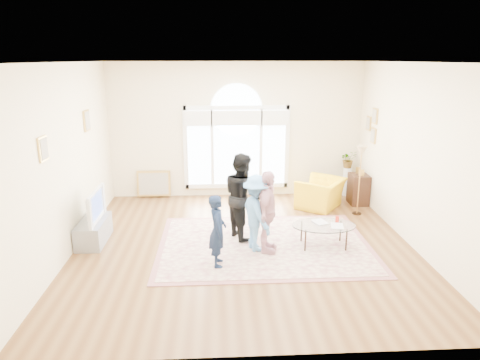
{
  "coord_description": "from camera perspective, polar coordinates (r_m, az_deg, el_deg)",
  "views": [
    {
      "loc": [
        -0.47,
        -7.1,
        3.25
      ],
      "look_at": [
        -0.06,
        0.3,
        1.14
      ],
      "focal_mm": 32.0,
      "sensor_mm": 36.0,
      "label": 1
    }
  ],
  "objects": [
    {
      "name": "ground",
      "position": [
        7.83,
        0.58,
        -8.68
      ],
      "size": [
        6.0,
        6.0,
        0.0
      ],
      "primitive_type": "plane",
      "color": "#593619",
      "rests_on": "ground"
    },
    {
      "name": "room_shell",
      "position": [
        10.09,
        -0.38,
        6.26
      ],
      "size": [
        6.0,
        6.0,
        6.0
      ],
      "color": "beige",
      "rests_on": "ground"
    },
    {
      "name": "area_rug",
      "position": [
        7.86,
        3.25,
        -8.54
      ],
      "size": [
        3.6,
        2.6,
        0.02
      ],
      "primitive_type": "cube",
      "color": "beige",
      "rests_on": "ground"
    },
    {
      "name": "rug_border",
      "position": [
        7.86,
        3.25,
        -8.56
      ],
      "size": [
        3.8,
        2.8,
        0.01
      ],
      "primitive_type": "cube",
      "color": "#975C5C",
      "rests_on": "ground"
    },
    {
      "name": "tv_console",
      "position": [
        8.32,
        -18.93,
        -6.48
      ],
      "size": [
        0.45,
        1.0,
        0.42
      ],
      "primitive_type": "cube",
      "color": "gray",
      "rests_on": "ground"
    },
    {
      "name": "television",
      "position": [
        8.15,
        -19.18,
        -3.24
      ],
      "size": [
        0.17,
        0.99,
        0.57
      ],
      "color": "black",
      "rests_on": "tv_console"
    },
    {
      "name": "coffee_table",
      "position": [
        7.76,
        11.13,
        -6.01
      ],
      "size": [
        1.15,
        0.75,
        0.54
      ],
      "rotation": [
        0.0,
        0.0,
        -0.03
      ],
      "color": "silver",
      "rests_on": "ground"
    },
    {
      "name": "armchair",
      "position": [
        9.81,
        10.71,
        -1.75
      ],
      "size": [
        1.31,
        1.34,
        0.66
      ],
      "primitive_type": "imported",
      "rotation": [
        0.0,
        0.0,
        4.09
      ],
      "color": "yellow",
      "rests_on": "ground"
    },
    {
      "name": "side_cabinet",
      "position": [
        10.24,
        15.51,
        -1.19
      ],
      "size": [
        0.4,
        0.5,
        0.7
      ],
      "primitive_type": "cube",
      "color": "black",
      "rests_on": "ground"
    },
    {
      "name": "floor_lamp",
      "position": [
        9.32,
        15.87,
        3.06
      ],
      "size": [
        0.29,
        0.29,
        1.51
      ],
      "color": "black",
      "rests_on": "ground"
    },
    {
      "name": "plant_pedestal",
      "position": [
        10.8,
        14.05,
        -0.2
      ],
      "size": [
        0.2,
        0.2,
        0.7
      ],
      "primitive_type": "cylinder",
      "color": "white",
      "rests_on": "ground"
    },
    {
      "name": "potted_plant",
      "position": [
        10.66,
        14.25,
        2.7
      ],
      "size": [
        0.43,
        0.39,
        0.42
      ],
      "primitive_type": "imported",
      "rotation": [
        0.0,
        0.0,
        0.17
      ],
      "color": "#33722D",
      "rests_on": "plant_pedestal"
    },
    {
      "name": "leaning_picture",
      "position": [
        10.63,
        -11.32,
        -2.26
      ],
      "size": [
        0.8,
        0.14,
        0.62
      ],
      "primitive_type": "cube",
      "rotation": [
        -0.14,
        0.0,
        0.0
      ],
      "color": "tan",
      "rests_on": "ground"
    },
    {
      "name": "child_navy",
      "position": [
        6.87,
        -3.01,
        -6.74
      ],
      "size": [
        0.3,
        0.44,
        1.19
      ],
      "primitive_type": "imported",
      "rotation": [
        0.0,
        0.0,
        1.6
      ],
      "color": "#121F3B",
      "rests_on": "area_rug"
    },
    {
      "name": "child_black",
      "position": [
        7.89,
        0.28,
        -2.1
      ],
      "size": [
        0.86,
        0.95,
        1.6
      ],
      "primitive_type": "imported",
      "rotation": [
        0.0,
        0.0,
        1.96
      ],
      "color": "black",
      "rests_on": "area_rug"
    },
    {
      "name": "child_pink",
      "position": [
        7.3,
        3.62,
        -4.31
      ],
      "size": [
        0.54,
        0.9,
        1.44
      ],
      "primitive_type": "imported",
      "rotation": [
        0.0,
        0.0,
        1.33
      ],
      "color": "#D79AA7",
      "rests_on": "area_rug"
    },
    {
      "name": "child_blue",
      "position": [
        7.38,
        2.26,
        -4.42
      ],
      "size": [
        0.74,
        0.98,
        1.35
      ],
      "primitive_type": "imported",
      "rotation": [
        0.0,
        0.0,
        1.88
      ],
      "color": "#5C9BD9",
      "rests_on": "area_rug"
    }
  ]
}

